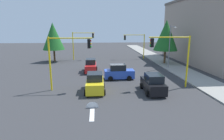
# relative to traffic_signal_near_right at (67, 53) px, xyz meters

# --- Properties ---
(ground_plane) EXTENTS (120.00, 120.00, 0.00)m
(ground_plane) POSITION_rel_traffic_signal_near_right_xyz_m (-6.00, 5.70, -4.05)
(ground_plane) COLOR #353538
(sidewalk_kerb) EXTENTS (80.00, 4.00, 0.15)m
(sidewalk_kerb) POSITION_rel_traffic_signal_near_right_xyz_m (-11.00, 16.20, -3.97)
(sidewalk_kerb) COLOR gray
(sidewalk_kerb) RESTS_ON ground
(lane_arrow_near) EXTENTS (2.40, 1.10, 1.10)m
(lane_arrow_near) POSITION_rel_traffic_signal_near_right_xyz_m (5.51, 2.70, -4.04)
(lane_arrow_near) COLOR silver
(lane_arrow_near) RESTS_ON ground
(apartment_block) EXTENTS (23.91, 9.30, 12.24)m
(apartment_block) POSITION_rel_traffic_signal_near_right_xyz_m (-14.84, 24.20, 2.08)
(apartment_block) COLOR gray
(apartment_block) RESTS_ON ground
(traffic_signal_near_right) EXTENTS (0.36, 4.59, 5.72)m
(traffic_signal_near_right) POSITION_rel_traffic_signal_near_right_xyz_m (0.00, 0.00, 0.00)
(traffic_signal_near_right) COLOR yellow
(traffic_signal_near_right) RESTS_ON ground
(traffic_signal_far_left) EXTENTS (0.36, 4.59, 5.27)m
(traffic_signal_far_left) POSITION_rel_traffic_signal_near_right_xyz_m (-20.00, 11.34, -0.30)
(traffic_signal_far_left) COLOR yellow
(traffic_signal_far_left) RESTS_ON ground
(traffic_signal_near_left) EXTENTS (0.36, 4.59, 5.78)m
(traffic_signal_near_left) POSITION_rel_traffic_signal_near_right_xyz_m (-0.00, 11.42, 0.04)
(traffic_signal_near_left) COLOR yellow
(traffic_signal_near_left) RESTS_ON ground
(traffic_signal_far_right) EXTENTS (0.36, 4.59, 5.71)m
(traffic_signal_far_right) POSITION_rel_traffic_signal_near_right_xyz_m (-20.00, 0.00, -0.01)
(traffic_signal_far_right) COLOR yellow
(traffic_signal_far_right) RESTS_ON ground
(street_lamp_curbside) EXTENTS (2.15, 0.28, 7.00)m
(street_lamp_curbside) POSITION_rel_traffic_signal_near_right_xyz_m (-9.61, 14.90, 0.30)
(street_lamp_curbside) COLOR slate
(street_lamp_curbside) RESTS_ON ground
(tree_opposite_side) EXTENTS (4.15, 4.15, 7.59)m
(tree_opposite_side) POSITION_rel_traffic_signal_near_right_xyz_m (-18.00, -5.30, 0.93)
(tree_opposite_side) COLOR brown
(tree_opposite_side) RESTS_ON ground
(tree_roadside_mid) EXTENTS (4.37, 4.37, 7.99)m
(tree_roadside_mid) POSITION_rel_traffic_signal_near_right_xyz_m (-14.00, 15.70, 1.20)
(tree_roadside_mid) COLOR brown
(tree_roadside_mid) RESTS_ON ground
(car_blue) EXTENTS (1.93, 3.87, 1.98)m
(car_blue) POSITION_rel_traffic_signal_near_right_xyz_m (-4.00, 5.98, -3.15)
(car_blue) COLOR blue
(car_blue) RESTS_ON ground
(car_yellow) EXTENTS (3.81, 2.11, 1.98)m
(car_yellow) POSITION_rel_traffic_signal_near_right_xyz_m (0.71, 2.89, -3.15)
(car_yellow) COLOR yellow
(car_yellow) RESTS_ON ground
(car_black) EXTENTS (4.18, 2.06, 1.98)m
(car_black) POSITION_rel_traffic_signal_near_right_xyz_m (1.44, 8.95, -3.15)
(car_black) COLOR black
(car_black) RESTS_ON ground
(car_red) EXTENTS (4.12, 1.96, 1.98)m
(car_red) POSITION_rel_traffic_signal_near_right_xyz_m (-8.49, 2.17, -3.15)
(car_red) COLOR red
(car_red) RESTS_ON ground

